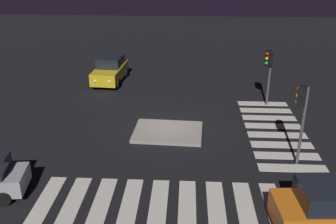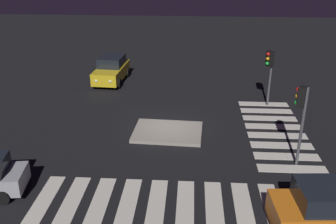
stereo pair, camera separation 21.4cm
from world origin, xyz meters
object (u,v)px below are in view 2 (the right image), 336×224
at_px(traffic_light_north, 270,65).
at_px(traffic_light_east, 302,107).
at_px(traffic_island, 168,132).
at_px(car_orange, 333,210).
at_px(car_yellow, 112,70).

relative_size(traffic_light_north, traffic_light_east, 0.95).
relative_size(traffic_island, traffic_light_east, 1.01).
distance_m(traffic_light_north, traffic_light_east, 7.28).
relative_size(traffic_island, car_orange, 0.86).
distance_m(traffic_island, car_orange, 9.90).
bearing_deg(car_yellow, traffic_island, 33.25).
xyz_separation_m(traffic_island, traffic_light_north, (6.12, 4.47, 2.69)).
relative_size(traffic_island, car_yellow, 0.85).
distance_m(car_orange, traffic_light_east, 5.16).
bearing_deg(traffic_light_north, car_yellow, -52.74).
height_order(traffic_island, car_orange, car_orange).
xyz_separation_m(traffic_light_north, traffic_light_east, (0.07, -7.28, 0.16)).
bearing_deg(car_yellow, traffic_light_east, 47.83).
relative_size(car_orange, traffic_light_north, 1.24).
height_order(car_orange, traffic_light_east, traffic_light_east).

